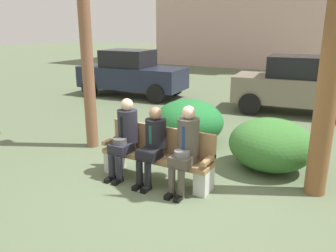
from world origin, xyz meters
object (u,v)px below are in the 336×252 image
at_px(shrub_near_bench, 271,145).
at_px(park_bench, 158,155).
at_px(seated_man_middle, 153,142).
at_px(seated_man_left, 125,134).
at_px(seated_man_right, 186,145).
at_px(shrub_mid_lawn, 189,121).
at_px(parked_car_far, 302,85).
at_px(parked_car_near, 131,73).

bearing_deg(shrub_near_bench, park_bench, -138.68).
bearing_deg(seated_man_middle, seated_man_left, 179.76).
bearing_deg(seated_man_middle, seated_man_right, 0.29).
bearing_deg(seated_man_left, seated_man_middle, -0.24).
distance_m(shrub_mid_lawn, parked_car_far, 4.35).
relative_size(shrub_mid_lawn, parked_car_near, 0.38).
distance_m(seated_man_middle, seated_man_right, 0.59).
height_order(seated_man_middle, parked_car_near, parked_car_near).
distance_m(park_bench, seated_man_middle, 0.31).
bearing_deg(seated_man_right, seated_man_middle, -179.71).
height_order(park_bench, seated_man_middle, seated_man_middle).
xyz_separation_m(park_bench, seated_man_middle, (-0.01, -0.13, 0.28)).
distance_m(parked_car_near, parked_car_far, 5.87).
distance_m(seated_man_left, seated_man_middle, 0.57).
distance_m(shrub_mid_lawn, parked_car_near, 5.56).
bearing_deg(seated_man_right, shrub_mid_lawn, 114.83).
distance_m(shrub_near_bench, parked_car_near, 7.45).
distance_m(park_bench, shrub_mid_lawn, 2.00).
bearing_deg(seated_man_middle, parked_car_near, 128.23).
bearing_deg(parked_car_far, seated_man_middle, -102.31).
xyz_separation_m(seated_man_left, seated_man_middle, (0.56, -0.00, -0.04)).
relative_size(park_bench, parked_car_far, 0.48).
height_order(seated_man_right, shrub_mid_lawn, seated_man_right).
height_order(seated_man_right, parked_car_near, parked_car_near).
bearing_deg(park_bench, shrub_near_bench, 41.32).
bearing_deg(seated_man_right, seated_man_left, -179.97).
height_order(seated_man_left, parked_car_near, parked_car_near).
xyz_separation_m(seated_man_left, shrub_near_bench, (2.12, 1.48, -0.28)).
height_order(park_bench, seated_man_right, seated_man_right).
distance_m(seated_man_left, seated_man_right, 1.16).
bearing_deg(shrub_near_bench, parked_car_near, 144.94).
relative_size(seated_man_right, shrub_mid_lawn, 0.87).
bearing_deg(parked_car_near, park_bench, -51.05).
distance_m(seated_man_middle, parked_car_near, 7.33).
xyz_separation_m(shrub_near_bench, parked_car_near, (-6.09, 4.28, 0.37)).
relative_size(park_bench, seated_man_middle, 1.54).
distance_m(seated_man_right, parked_car_far, 6.12).
height_order(seated_man_middle, shrub_mid_lawn, seated_man_middle).
xyz_separation_m(seated_man_right, parked_car_far, (0.74, 6.07, 0.09)).
height_order(seated_man_middle, shrub_near_bench, seated_man_middle).
height_order(seated_man_left, parked_car_far, parked_car_far).
bearing_deg(parked_car_far, parked_car_near, -176.91).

